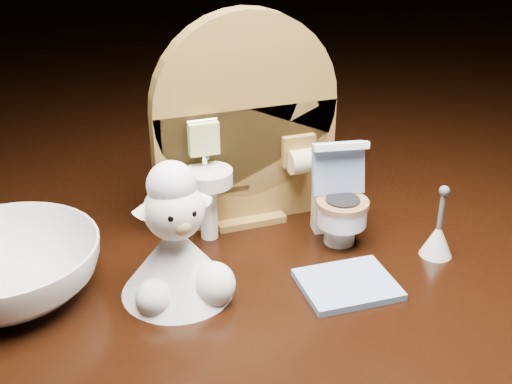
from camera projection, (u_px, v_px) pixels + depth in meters
backdrop_panel at (245, 134)px, 0.44m from camera, size 0.13×0.05×0.15m
toy_toilet at (338, 204)px, 0.43m from camera, size 0.04×0.05×0.07m
bath_mat at (347, 284)px, 0.39m from camera, size 0.06×0.05×0.00m
toilet_brush at (438, 237)px, 0.42m from camera, size 0.02×0.02×0.05m
plush_lamb at (177, 250)px, 0.37m from camera, size 0.07×0.07×0.09m
ceramic_bowl at (8, 270)px, 0.38m from camera, size 0.13×0.13×0.03m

